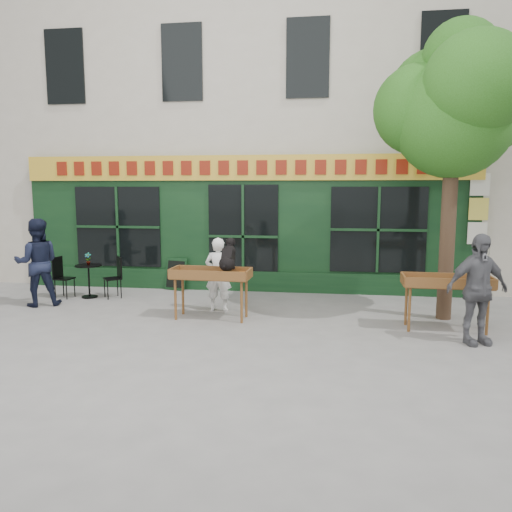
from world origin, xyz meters
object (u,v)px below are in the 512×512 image
Objects in this scene: book_cart_center at (211,277)px; man_left at (37,263)px; bistro_table at (89,274)px; book_cart_right at (447,285)px; dog at (228,254)px; woman at (218,274)px; man_right at (477,289)px.

book_cart_center is 3.97m from man_left.
book_cart_center is at bearing -23.70° from bistro_table.
book_cart_right is (4.32, -0.17, 0.00)m from book_cart_center.
bistro_table is 0.40× the size of man_left.
dog is 0.32× the size of man_left.
woman reaches higher than book_cart_right.
man_right reaches higher than bistro_table.
book_cart_center is at bearing 144.31° from man_left.
bistro_table is at bearing -11.06° from woman.
man_left is at bearing 151.80° from man_right.
bistro_table is at bearing 160.02° from dog.
man_right is 8.67m from man_left.
dog is 4.00m from book_cart_right.
man_right is at bearing -9.19° from dog.
man_right is 2.38× the size of bistro_table.
man_left reaches higher than book_cart_center.
dog reaches higher than book_cart_center.
book_cart_center is 2.00× the size of bistro_table.
book_cart_center is 1.00× the size of woman.
dog reaches higher than book_cart_right.
man_left reaches higher than man_right.
dog is 4.33m from man_left.
book_cart_right is at bearing -11.87° from bistro_table.
man_right is 0.96× the size of man_left.
man_left is (-4.28, 0.57, -0.35)m from dog.
bistro_table is (-3.23, 0.77, -0.22)m from woman.
book_cart_right is at bearing 93.14° from man_right.
man_left reaches higher than woman.
bistro_table is at bearing 158.61° from book_cart_center.
woman is at bearing 118.88° from dog.
book_cart_center and book_cart_right have the same top height.
man_left is at bearing 176.58° from book_cart_right.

